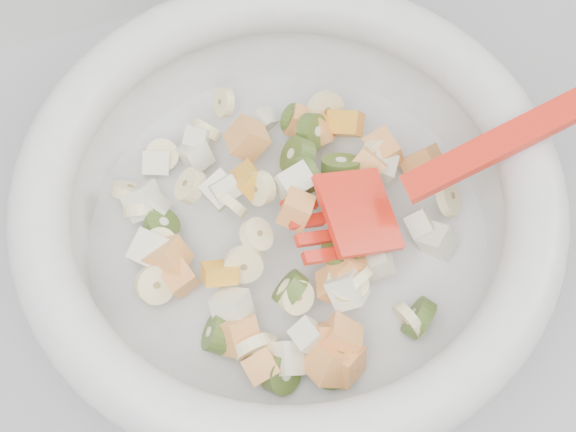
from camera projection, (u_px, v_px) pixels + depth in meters
name	position (u px, v px, depth m)	size (l,w,h in m)	color
counter	(416.00, 410.00, 1.03)	(2.00, 0.60, 0.90)	gray
mixing_bowl	(289.00, 211.00, 0.58)	(0.43, 0.35, 0.14)	silver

